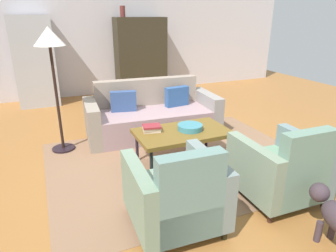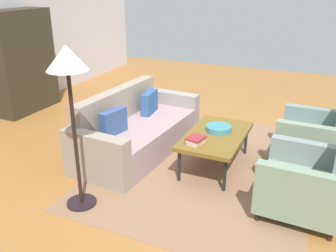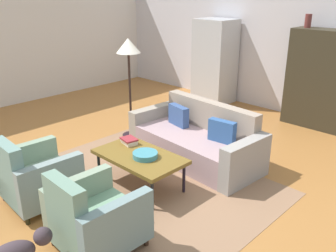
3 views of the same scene
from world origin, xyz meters
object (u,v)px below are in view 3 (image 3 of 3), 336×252
at_px(armchair_right, 92,220).
at_px(refrigerator, 215,62).
at_px(fruit_bowl, 145,155).
at_px(floor_lamp, 129,55).
at_px(couch, 198,141).
at_px(coffee_table, 140,157).
at_px(cabinet, 322,80).
at_px(vase_tall, 308,21).
at_px(armchair_left, 34,178).
at_px(book_stack, 129,141).

distance_m(armchair_right, refrigerator, 5.45).
distance_m(fruit_bowl, floor_lamp, 2.09).
distance_m(couch, fruit_bowl, 1.21).
height_order(couch, coffee_table, couch).
bearing_deg(cabinet, floor_lamp, -127.29).
relative_size(couch, vase_tall, 8.92).
distance_m(couch, vase_tall, 3.14).
relative_size(armchair_left, book_stack, 3.47).
distance_m(armchair_left, refrigerator, 5.07).
bearing_deg(fruit_bowl, armchair_right, -67.30).
xyz_separation_m(armchair_right, cabinet, (0.12, 5.03, 0.56)).
relative_size(armchair_right, refrigerator, 0.48).
xyz_separation_m(coffee_table, floor_lamp, (-1.42, 1.06, 1.03)).
bearing_deg(armchair_left, refrigerator, 104.75).
bearing_deg(coffee_table, fruit_bowl, 0.00).
xyz_separation_m(book_stack, cabinet, (1.08, 3.72, 0.40)).
xyz_separation_m(couch, floor_lamp, (-1.42, -0.13, 1.16)).
xyz_separation_m(fruit_bowl, book_stack, (-0.48, 0.14, 0.01)).
relative_size(fruit_bowl, refrigerator, 0.17).
xyz_separation_m(book_stack, floor_lamp, (-1.05, 0.92, 0.94)).
bearing_deg(armchair_left, fruit_bowl, 61.14).
relative_size(fruit_bowl, cabinet, 0.18).
xyz_separation_m(armchair_left, vase_tall, (0.92, 5.02, 1.58)).
distance_m(armchair_right, vase_tall, 5.27).
relative_size(fruit_bowl, vase_tall, 1.34).
relative_size(armchair_left, floor_lamp, 0.51).
distance_m(couch, book_stack, 1.13).
bearing_deg(refrigerator, cabinet, 2.52).
height_order(couch, refrigerator, refrigerator).
bearing_deg(couch, armchair_left, 79.43).
distance_m(cabinet, vase_tall, 1.10).
distance_m(coffee_table, armchair_right, 1.31).
bearing_deg(fruit_bowl, refrigerator, 115.28).
relative_size(vase_tall, floor_lamp, 0.14).
relative_size(book_stack, refrigerator, 0.14).
height_order(book_stack, refrigerator, refrigerator).
bearing_deg(couch, vase_tall, -92.66).
bearing_deg(cabinet, fruit_bowl, -98.90).
distance_m(couch, cabinet, 2.83).
distance_m(refrigerator, floor_lamp, 2.76).
bearing_deg(cabinet, couch, -104.85).
relative_size(fruit_bowl, book_stack, 1.27).
xyz_separation_m(couch, fruit_bowl, (0.10, -1.19, 0.20)).
height_order(coffee_table, cabinet, cabinet).
height_order(armchair_left, book_stack, armchair_left).
xyz_separation_m(book_stack, vase_tall, (0.68, 3.72, 1.42)).
bearing_deg(floor_lamp, armchair_left, -69.87).
height_order(cabinet, floor_lamp, cabinet).
bearing_deg(book_stack, couch, 70.33).
height_order(armchair_right, cabinet, cabinet).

